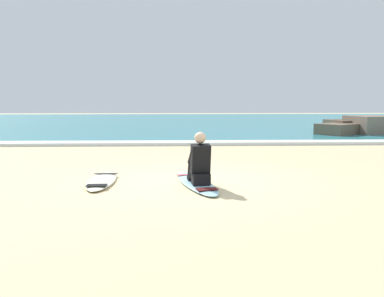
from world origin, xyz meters
The scene contains 7 objects.
ground_plane centered at (0.00, 0.00, 0.00)m, with size 80.00×80.00×0.00m, color beige.
sea centered at (0.00, 20.63, 0.05)m, with size 80.00×28.00×0.10m, color teal.
breaking_foam centered at (0.00, 6.93, 0.06)m, with size 80.00×0.90×0.11m, color white.
surfboard_main centered at (0.05, -0.25, 0.04)m, with size 0.98×2.47×0.08m.
surfer_seated centered at (0.10, -0.48, 0.44)m, with size 0.43×0.74×0.95m.
surfboard_spare_near centered at (-1.77, 0.05, 0.04)m, with size 0.55×2.05×0.08m.
rock_outcrop_distant centered at (7.84, 10.51, 0.36)m, with size 4.09×3.18×0.87m.
Camera 1 is at (-0.37, -8.29, 1.62)m, focal length 40.35 mm.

